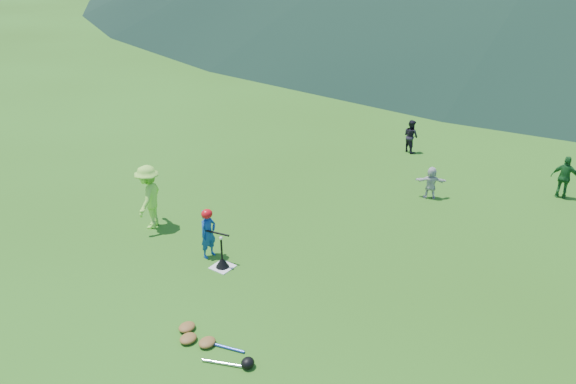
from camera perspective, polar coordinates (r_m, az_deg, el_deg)
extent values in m
plane|color=#2B5914|center=(12.58, -6.66, -7.61)|extent=(120.00, 120.00, 0.00)
cube|color=silver|center=(12.58, -6.66, -7.58)|extent=(0.45, 0.45, 0.02)
sphere|color=white|center=(12.21, -6.83, -4.68)|extent=(0.08, 0.08, 0.08)
imported|color=navy|center=(12.75, -8.11, -4.21)|extent=(0.32, 0.45, 1.16)
imported|color=#98F146|center=(14.22, -13.95, -0.50)|extent=(1.03, 1.22, 1.63)
imported|color=black|center=(19.33, 12.37, 5.57)|extent=(0.67, 0.61, 1.12)
imported|color=#1A5823|center=(17.24, 26.30, 1.34)|extent=(0.74, 0.38, 1.22)
imported|color=silver|center=(15.99, 14.31, 0.93)|extent=(0.88, 0.64, 0.92)
cone|color=black|center=(12.52, -6.68, -7.19)|extent=(0.30, 0.30, 0.18)
cylinder|color=black|center=(12.35, -6.76, -5.85)|extent=(0.04, 0.04, 0.50)
ellipsoid|color=red|center=(12.52, -8.25, -2.22)|extent=(0.24, 0.26, 0.22)
cylinder|color=black|center=(12.50, -7.22, -4.16)|extent=(0.62, 0.13, 0.07)
ellipsoid|color=olive|center=(10.60, -10.10, -14.44)|extent=(0.28, 0.34, 0.13)
ellipsoid|color=olive|center=(10.46, -8.22, -14.87)|extent=(0.28, 0.34, 0.13)
ellipsoid|color=olive|center=(10.86, -10.23, -13.35)|extent=(0.28, 0.34, 0.13)
cylinder|color=silver|center=(10.07, -6.70, -16.88)|extent=(0.69, 0.32, 0.06)
cylinder|color=#263FA5|center=(10.37, -6.23, -15.43)|extent=(0.67, 0.22, 0.05)
ellipsoid|color=black|center=(9.94, -4.11, -16.93)|extent=(0.22, 0.24, 0.19)
cube|color=gray|center=(37.02, 24.14, 13.09)|extent=(70.00, 0.03, 1.20)
cube|color=yellow|center=(36.92, 24.32, 14.05)|extent=(70.00, 0.08, 0.08)
cylinder|color=gray|center=(55.73, -15.05, 17.55)|extent=(0.07, 0.07, 1.30)
cylinder|color=gray|center=(37.02, 24.14, 13.09)|extent=(0.07, 0.07, 1.30)
cylinder|color=#382314|center=(47.20, 3.46, 18.37)|extent=(0.56, 0.56, 3.18)
cylinder|color=#382314|center=(46.16, 9.84, 18.31)|extent=(0.56, 0.56, 3.78)
cylinder|color=#382314|center=(45.66, 16.42, 18.03)|extent=(0.56, 0.56, 4.38)
cylinder|color=#382314|center=(41.46, 21.27, 16.00)|extent=(0.56, 0.56, 3.22)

